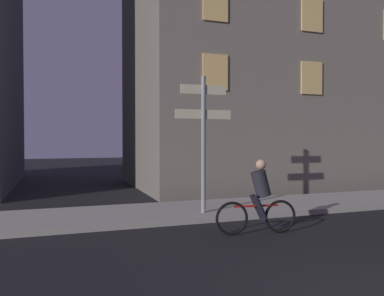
% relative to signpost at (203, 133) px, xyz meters
% --- Properties ---
extents(sidewalk_kerb, '(40.00, 2.60, 0.14)m').
position_rel_signpost_xyz_m(sidewalk_kerb, '(0.32, 0.66, -2.14)').
color(sidewalk_kerb, '#9E9991').
rests_on(sidewalk_kerb, ground_plane).
extents(signpost, '(1.54, 0.12, 3.53)m').
position_rel_signpost_xyz_m(signpost, '(0.00, 0.00, 0.00)').
color(signpost, gray).
rests_on(signpost, sidewalk_kerb).
extents(cyclist, '(1.81, 0.38, 1.61)m').
position_rel_signpost_xyz_m(cyclist, '(0.51, -1.99, -1.46)').
color(cyclist, black).
rests_on(cyclist, ground_plane).
extents(building_right_block, '(11.59, 7.47, 12.22)m').
position_rel_signpost_xyz_m(building_right_block, '(5.33, 6.45, 3.90)').
color(building_right_block, slate).
rests_on(building_right_block, ground_plane).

